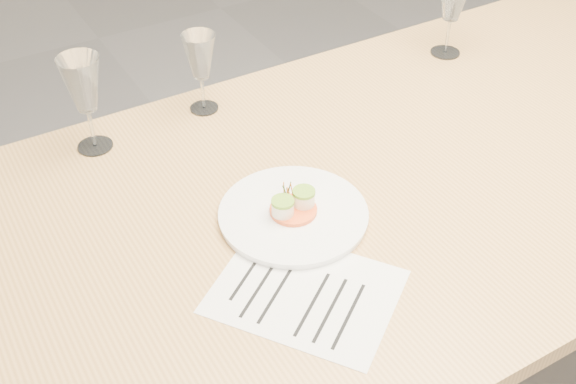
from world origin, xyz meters
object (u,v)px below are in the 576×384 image
wine_glass_1 (200,58)px  dining_table (405,190)px  wine_glass_0 (83,86)px  dinner_plate (294,213)px  recipe_sheet (305,292)px

wine_glass_1 → dining_table: bearing=-56.3°
wine_glass_0 → dinner_plate: bearing=-59.0°
dinner_plate → recipe_sheet: dinner_plate is taller
dinner_plate → dining_table: bearing=4.2°
dining_table → dinner_plate: bearing=-175.8°
dinner_plate → recipe_sheet: bearing=-114.8°
wine_glass_1 → recipe_sheet: bearing=-99.1°
recipe_sheet → wine_glass_1: bearing=45.1°
dinner_plate → wine_glass_1: (0.02, 0.43, 0.12)m
recipe_sheet → wine_glass_0: 0.63m
recipe_sheet → wine_glass_0: size_ratio=1.79×
wine_glass_0 → dining_table: bearing=-36.0°
wine_glass_0 → wine_glass_1: bearing=3.7°
dining_table → recipe_sheet: size_ratio=6.23×
recipe_sheet → wine_glass_0: bearing=70.3°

